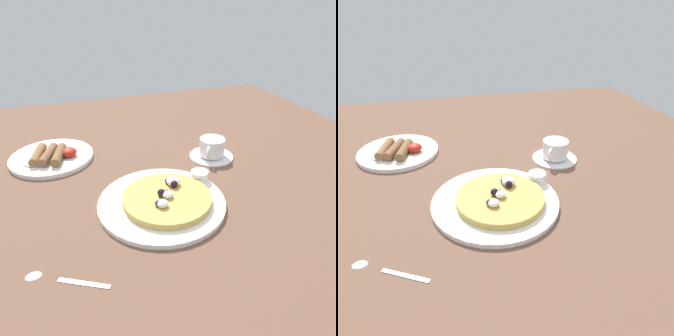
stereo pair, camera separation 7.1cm
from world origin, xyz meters
TOP-DOWN VIEW (x-y plane):
  - ground_plane at (0.00, 0.00)cm, footprint 156.36×156.39cm
  - pancake_plate at (-0.97, -8.57)cm, footprint 29.32×29.32cm
  - pancake_with_berries at (-0.10, -9.33)cm, footprint 20.25×20.25cm
  - syrup_ramekin at (10.76, -3.52)cm, footprint 4.43×4.43cm
  - breakfast_plate at (-24.39, 23.18)cm, footprint 23.69×23.69cm
  - fried_breakfast at (-24.53, 21.13)cm, footprint 14.60×13.02cm
  - coffee_saucer at (20.45, 9.09)cm, footprint 12.93×12.93cm
  - coffee_cup at (20.35, 8.96)cm, footprint 8.01×9.09cm
  - teaspoon at (-25.51, -22.66)cm, footprint 13.77×8.10cm

SIDE VIEW (x-z plane):
  - ground_plane at x=0.00cm, z-range -3.00..0.00cm
  - teaspoon at x=-25.51cm, z-range -0.06..0.54cm
  - coffee_saucer at x=20.45cm, z-range 0.00..0.86cm
  - pancake_plate at x=-0.97cm, z-range 0.00..1.16cm
  - breakfast_plate at x=-24.39cm, z-range 0.00..1.26cm
  - pancake_with_berries at x=-0.10cm, z-range 0.33..3.87cm
  - fried_breakfast at x=-24.53cm, z-range 1.04..3.82cm
  - syrup_ramekin at x=10.76cm, z-range 1.20..3.86cm
  - coffee_cup at x=20.35cm, z-range 0.96..5.99cm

